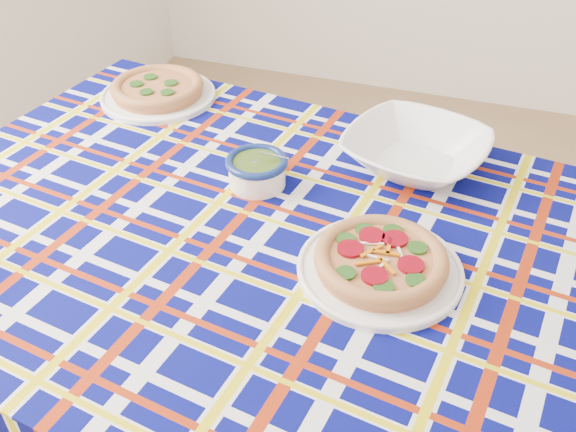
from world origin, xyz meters
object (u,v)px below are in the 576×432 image
(serving_bowl, at_px, (416,151))
(dining_table, at_px, (295,275))
(pesto_bowl, at_px, (257,169))
(main_focaccia_plate, at_px, (381,260))

(serving_bowl, bearing_deg, dining_table, -115.44)
(pesto_bowl, height_order, serving_bowl, pesto_bowl)
(main_focaccia_plate, relative_size, pesto_bowl, 2.30)
(main_focaccia_plate, bearing_deg, dining_table, 170.88)
(main_focaccia_plate, relative_size, serving_bowl, 1.00)
(main_focaccia_plate, distance_m, serving_bowl, 0.38)
(pesto_bowl, distance_m, serving_bowl, 0.36)
(pesto_bowl, xyz_separation_m, serving_bowl, (0.31, 0.19, -0.00))
(dining_table, xyz_separation_m, main_focaccia_plate, (0.17, -0.03, 0.11))
(main_focaccia_plate, bearing_deg, pesto_bowl, 148.31)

